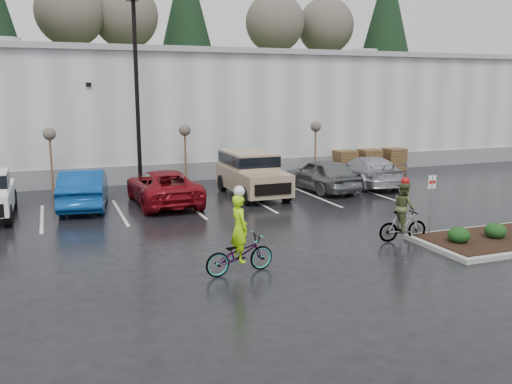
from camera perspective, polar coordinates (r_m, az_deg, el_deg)
name	(u,v)px	position (r m, az deg, el deg)	size (l,w,h in m)	color
ground	(333,252)	(17.13, 8.06, -6.29)	(120.00, 120.00, 0.00)	black
warehouse	(175,109)	(37.17, -8.54, 8.66)	(60.50, 15.50, 7.20)	silver
wooded_ridge	(128,107)	(59.85, -13.36, 8.68)	(80.00, 25.00, 6.00)	#203817
lamppost	(136,74)	(26.59, -12.50, 12.07)	(0.50, 1.00, 9.22)	black
sapling_west	(50,138)	(27.38, -20.90, 5.37)	(0.60, 0.60, 3.20)	#4B371E
sapling_mid	(185,134)	(28.14, -7.50, 6.12)	(0.60, 0.60, 3.20)	#4B371E
sapling_east	(316,130)	(30.76, 6.30, 6.55)	(0.60, 0.60, 3.20)	#4B371E
pallet_stack_a	(345,161)	(33.04, 9.30, 3.19)	(1.20, 1.20, 1.35)	#4B371E
pallet_stack_b	(369,160)	(33.92, 11.79, 3.30)	(1.20, 1.20, 1.35)	#4B371E
pallet_stack_c	(394,159)	(34.92, 14.29, 3.40)	(1.20, 1.20, 1.35)	#4B371E
shrub_a	(459,235)	(18.49, 20.58, -4.27)	(0.70, 0.70, 0.52)	#133312
shrub_b	(495,231)	(19.50, 23.90, -3.75)	(0.70, 0.70, 0.52)	#133312
fire_lane_sign	(431,198)	(19.04, 17.95, -0.61)	(0.30, 0.05, 2.20)	gray
car_blue	(84,188)	(24.15, -17.67, 0.38)	(1.77, 5.07, 1.67)	navy
car_red	(163,187)	(24.08, -9.74, 0.53)	(2.53, 5.48, 1.52)	maroon
suv_tan	(253,174)	(25.49, -0.36, 1.88)	(2.20, 5.10, 2.06)	tan
car_grey	(322,175)	(27.01, 6.92, 1.82)	(1.90, 4.72, 1.61)	slate
car_far_silver	(367,171)	(28.84, 11.62, 2.18)	(2.15, 5.28, 1.53)	#B3B4BB
cyclist_hivis	(240,247)	(14.91, -1.75, -5.78)	(2.09, 0.95, 2.45)	#3F3F44
cyclist_olive	(403,218)	(18.62, 15.26, -2.63)	(1.70, 0.83, 2.16)	#3F3F44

